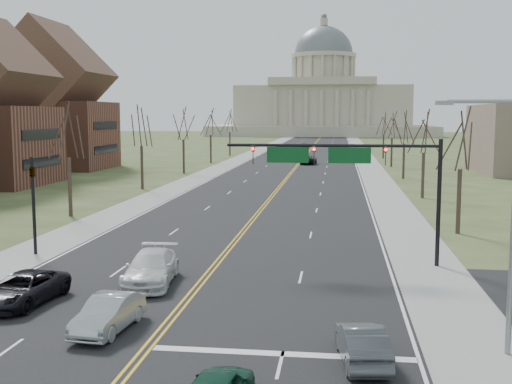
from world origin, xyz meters
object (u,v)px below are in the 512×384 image
(signal_left, at_px, (33,195))
(street_light, at_px, (506,210))
(car_nb_outer_lead, at_px, (362,343))
(car_far_sb, at_px, (305,145))
(car_sb_inner_lead, at_px, (109,314))
(car_sb_outer_lead, at_px, (23,289))
(signal_mast, at_px, (348,164))
(car_sb_inner_second, at_px, (151,268))
(car_far_nb, at_px, (309,160))

(signal_left, distance_m, street_light, 27.78)
(car_nb_outer_lead, xyz_separation_m, car_far_sb, (-9.33, 141.25, 0.02))
(car_nb_outer_lead, distance_m, car_sb_inner_lead, 10.06)
(car_nb_outer_lead, xyz_separation_m, car_sb_outer_lead, (-14.98, 5.02, 0.02))
(signal_mast, xyz_separation_m, car_far_sb, (-8.99, 126.31, -5.04))
(car_sb_outer_lead, distance_m, car_far_sb, 136.35)
(car_sb_inner_lead, relative_size, car_sb_inner_second, 0.75)
(street_light, xyz_separation_m, car_far_nb, (-10.99, 87.67, -4.46))
(car_sb_inner_second, distance_m, car_far_sb, 132.11)
(signal_mast, bearing_deg, car_nb_outer_lead, -88.69)
(car_far_nb, bearing_deg, car_sb_inner_lead, 90.16)
(signal_left, distance_m, car_nb_outer_lead, 24.58)
(signal_left, distance_m, car_sb_outer_lead, 11.22)
(street_light, distance_m, car_nb_outer_lead, 6.86)
(car_nb_outer_lead, xyz_separation_m, car_far_nb, (-6.03, 89.11, 0.07))
(signal_mast, bearing_deg, car_sb_inner_second, -149.64)
(signal_left, distance_m, car_sb_inner_lead, 16.27)
(car_sb_inner_second, bearing_deg, car_far_nb, 81.10)
(signal_left, xyz_separation_m, car_far_nb, (13.25, 74.17, -2.95))
(car_sb_inner_lead, distance_m, car_far_sb, 139.22)
(signal_left, height_order, street_light, street_light)
(street_light, xyz_separation_m, car_far_sb, (-14.28, 139.81, -4.51))
(signal_mast, relative_size, car_far_sb, 2.92)
(signal_mast, bearing_deg, street_light, -68.59)
(car_sb_inner_lead, bearing_deg, signal_left, 131.44)
(street_light, height_order, car_far_sb, street_light)
(signal_mast, xyz_separation_m, car_sb_outer_lead, (-14.64, -9.92, -5.04))
(signal_mast, relative_size, car_sb_outer_lead, 2.39)
(car_sb_outer_lead, bearing_deg, car_sb_inner_lead, -24.40)
(signal_mast, distance_m, car_far_nb, 74.56)
(signal_mast, relative_size, street_light, 1.34)
(street_light, height_order, car_sb_inner_second, street_light)
(street_light, height_order, car_nb_outer_lead, street_light)
(car_nb_outer_lead, relative_size, car_far_nb, 0.76)
(car_sb_outer_lead, xyz_separation_m, car_sb_inner_second, (4.74, 4.12, 0.11))
(signal_left, xyz_separation_m, car_sb_inner_lead, (9.44, -12.91, -3.00))
(car_far_sb, bearing_deg, car_sb_outer_lead, -100.22)
(signal_mast, relative_size, car_nb_outer_lead, 2.93)
(signal_mast, height_order, car_far_nb, signal_mast)
(signal_mast, distance_m, car_sb_inner_lead, 16.81)
(signal_left, height_order, car_nb_outer_lead, signal_left)
(street_light, bearing_deg, car_sb_inner_second, 153.11)
(car_sb_inner_lead, height_order, car_far_sb, car_far_sb)
(car_nb_outer_lead, bearing_deg, car_sb_inner_lead, -19.29)
(car_nb_outer_lead, relative_size, car_far_sb, 1.00)
(car_sb_inner_lead, xyz_separation_m, car_sb_outer_lead, (-5.13, 2.99, 0.00))
(car_sb_outer_lead, relative_size, car_far_nb, 0.94)
(signal_left, bearing_deg, car_far_sb, 85.49)
(car_nb_outer_lead, bearing_deg, car_far_nb, -93.75)
(car_sb_inner_lead, relative_size, car_sb_outer_lead, 0.84)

